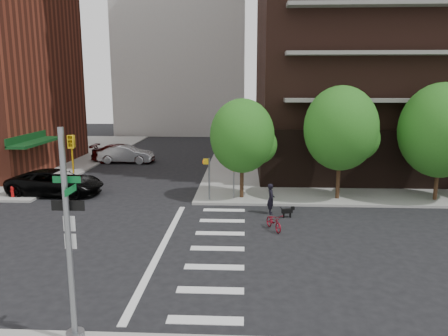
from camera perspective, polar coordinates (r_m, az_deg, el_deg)
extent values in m
plane|color=black|center=(20.16, -9.54, -10.20)|extent=(120.00, 120.00, 0.00)
cube|color=gray|center=(45.47, 23.78, 1.00)|extent=(39.00, 33.00, 0.15)
cube|color=silver|center=(14.35, -2.48, -19.28)|extent=(2.40, 0.50, 0.01)
cube|color=silver|center=(16.10, -1.80, -15.70)|extent=(2.40, 0.50, 0.01)
cube|color=silver|center=(17.91, -1.28, -12.83)|extent=(2.40, 0.50, 0.01)
cube|color=silver|center=(19.75, -0.86, -10.48)|extent=(2.40, 0.50, 0.01)
cube|color=silver|center=(21.62, -0.52, -8.54)|extent=(2.40, 0.50, 0.01)
cube|color=silver|center=(23.51, -0.24, -6.92)|extent=(2.40, 0.50, 0.01)
cube|color=silver|center=(25.42, 0.00, -5.53)|extent=(2.40, 0.50, 0.01)
cube|color=silver|center=(20.06, -8.13, -10.25)|extent=(0.30, 13.00, 0.01)
cube|color=black|center=(44.82, 20.77, 3.77)|extent=(25.50, 25.50, 4.00)
cube|color=#0C3814|center=(35.22, -23.35, 3.11)|extent=(1.40, 6.00, 0.20)
cylinder|color=#301E11|center=(27.49, 2.34, -1.48)|extent=(0.24, 0.24, 2.30)
sphere|color=#235B19|center=(27.03, 2.38, 4.22)|extent=(4.00, 4.00, 4.00)
cylinder|color=#301E11|center=(28.06, 14.69, -1.26)|extent=(0.24, 0.24, 2.60)
sphere|color=#235B19|center=(27.59, 15.00, 5.04)|extent=(4.50, 4.50, 4.50)
cylinder|color=#301E11|center=(29.92, 25.99, -1.57)|extent=(0.24, 0.24, 2.30)
sphere|color=#235B19|center=(29.45, 26.51, 4.42)|extent=(5.00, 5.00, 5.00)
cylinder|color=slate|center=(12.50, -19.66, -8.77)|extent=(0.16, 0.16, 6.00)
cylinder|color=slate|center=(13.70, -18.84, -20.08)|extent=(0.50, 0.50, 0.30)
imported|color=gold|center=(11.85, -19.25, 1.69)|extent=(0.16, 0.20, 1.00)
cube|color=#0A5926|center=(12.20, -19.88, -1.44)|extent=(0.75, 0.02, 0.18)
cube|color=#0A5926|center=(12.07, -19.41, -2.76)|extent=(0.02, 0.75, 0.18)
cube|color=black|center=(12.34, -19.72, -4.64)|extent=(0.90, 0.02, 0.28)
cube|color=silver|center=(12.48, -19.57, -6.86)|extent=(0.32, 0.02, 0.42)
cube|color=silver|center=(12.63, -19.42, -9.02)|extent=(0.32, 0.02, 0.42)
cylinder|color=slate|center=(26.86, -1.94, -1.45)|extent=(0.10, 0.10, 2.60)
cube|color=gold|center=(26.66, -2.39, 0.87)|extent=(0.32, 0.25, 0.32)
cylinder|color=slate|center=(27.31, 1.28, -1.66)|extent=(0.08, 0.08, 2.20)
cube|color=gold|center=(26.98, 1.28, 0.13)|extent=(0.64, 0.02, 0.64)
cylinder|color=#A50C0C|center=(30.74, -25.87, -2.88)|extent=(0.22, 0.22, 0.60)
sphere|color=#A50C0C|center=(30.68, -25.92, -2.31)|extent=(0.24, 0.24, 0.24)
imported|color=black|center=(30.69, -21.10, -1.77)|extent=(3.13, 6.22, 1.69)
imported|color=#3B0707|center=(41.66, -12.99, 1.89)|extent=(2.39, 5.82, 1.69)
imported|color=#B4B7BD|center=(41.25, -12.68, 1.79)|extent=(1.80, 5.02, 1.65)
imported|color=maroon|center=(22.15, 6.52, -6.99)|extent=(1.12, 1.71, 0.85)
imported|color=black|center=(24.70, 6.14, -4.01)|extent=(0.67, 0.47, 1.73)
cube|color=black|center=(24.21, 8.24, -5.58)|extent=(0.62, 0.33, 0.24)
cube|color=black|center=(24.28, 8.97, -5.21)|extent=(0.20, 0.18, 0.17)
cylinder|color=black|center=(24.36, 8.63, -6.10)|extent=(0.06, 0.06, 0.26)
cylinder|color=black|center=(24.21, 7.82, -6.18)|extent=(0.06, 0.06, 0.26)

